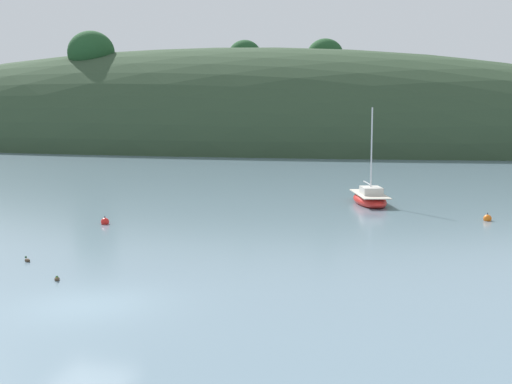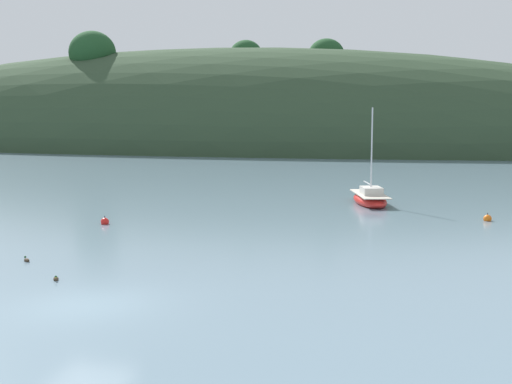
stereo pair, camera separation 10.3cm
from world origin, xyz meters
TOP-DOWN VIEW (x-y plane):
  - ground_plane at (0.00, 0.00)m, footprint 400.00×400.00m
  - far_shoreline_hill at (-25.01, 82.40)m, footprint 150.00×36.00m
  - sailboat_white_near at (6.21, 25.30)m, footprint 3.40×5.80m
  - mooring_buoy_outer at (13.08, 20.17)m, footprint 0.44×0.44m
  - mooring_buoy_channel at (-6.65, 13.77)m, footprint 0.44×0.44m
  - duck_trailing at (-2.66, 2.51)m, footprint 0.33×0.40m
  - duck_lone_left at (-5.43, 4.87)m, footprint 0.39×0.34m

SIDE VIEW (x-z plane):
  - ground_plane at x=0.00m, z-range 0.00..0.00m
  - far_shoreline_hill at x=-25.01m, z-range -16.89..17.00m
  - duck_trailing at x=-2.66m, z-range -0.07..0.17m
  - duck_lone_left at x=-5.43m, z-range -0.07..0.17m
  - mooring_buoy_outer at x=13.08m, z-range -0.15..0.39m
  - mooring_buoy_channel at x=-6.65m, z-range -0.15..0.39m
  - sailboat_white_near at x=6.21m, z-range -2.86..3.54m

